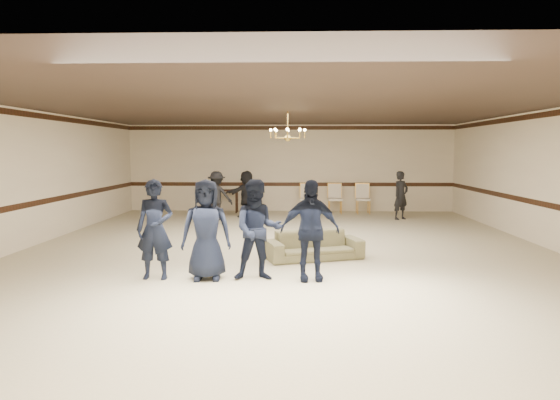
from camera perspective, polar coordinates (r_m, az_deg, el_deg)
The scene contains 16 objects.
room at distance 11.06m, azimuth 0.82°, elevation 2.48°, with size 12.01×14.01×3.21m.
chair_rail at distance 18.07m, azimuth 1.22°, elevation 1.86°, with size 12.00×0.02×0.14m, color black.
crown_molding at distance 18.04m, azimuth 1.23°, elevation 8.46°, with size 12.00×0.02×0.14m, color black.
chandelier at distance 12.06m, azimuth 0.91°, elevation 8.81°, with size 0.94×0.94×0.89m, color gold, non-canonical shape.
boy_a at distance 8.75m, azimuth -14.47°, elevation -3.36°, with size 0.64×0.42×1.75m, color black.
boy_b at distance 8.54m, azimuth -8.65°, elevation -3.46°, with size 0.86×0.56×1.75m, color black.
boy_c at distance 8.43m, azimuth -2.61°, elevation -3.53°, with size 0.85×0.66×1.75m, color black.
boy_d at distance 8.40m, azimuth 3.53°, elevation -3.56°, with size 1.03×0.43×1.75m, color black.
settee at distance 10.16m, azimuth 4.04°, elevation -5.30°, with size 1.97×0.77×0.58m, color #7D7C53.
adult_left at distance 15.87m, azimuth -7.44°, elevation 0.51°, with size 1.02×0.59×1.58m, color black.
adult_mid at distance 16.45m, azimuth -3.95°, elevation 0.72°, with size 1.47×0.47×1.58m, color black.
adult_right at distance 16.33m, azimuth 14.01°, elevation 0.53°, with size 0.58×0.38×1.58m, color black.
banquet_chair_left at distance 17.41m, azimuth 3.19°, elevation 0.15°, with size 0.51×0.51×1.06m, color beige, non-canonical shape.
banquet_chair_mid at distance 17.46m, azimuth 6.48°, elevation 0.14°, with size 0.51×0.51×1.06m, color beige, non-canonical shape.
banquet_chair_right at distance 17.57m, azimuth 9.73°, elevation 0.12°, with size 0.51×0.51×1.06m, color beige, non-canonical shape.
console_table at distance 17.80m, azimuth -6.52°, elevation -0.11°, with size 1.00×0.42×0.84m, color #341A11.
Camera 1 is at (0.20, -11.04, 2.24)m, focal length 31.16 mm.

